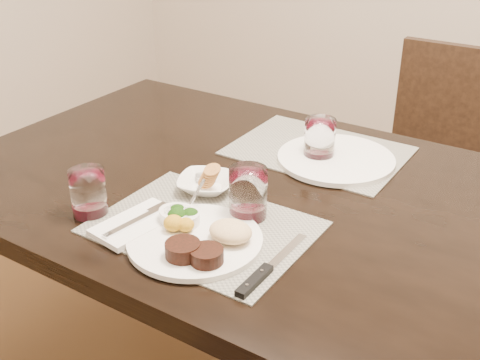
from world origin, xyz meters
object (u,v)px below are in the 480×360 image
Objects in this scene: dinner_plate at (199,239)px; far_plate at (336,159)px; steak_knife at (263,273)px; wine_glass_near at (248,195)px; chair_far at (438,159)px; cracker_bowl at (206,183)px.

dinner_plate is 0.53m from far_plate.
steak_knife and far_plate have the same top height.
dinner_plate is at bearing -97.17° from far_plate.
steak_knife is 0.23m from wine_glass_near.
far_plate is at bearing -98.04° from chair_far.
dinner_plate is 1.13× the size of steak_knife.
far_plate is at bearing 77.81° from dinner_plate.
wine_glass_near is at bearing 77.41° from dinner_plate.
chair_far is 1.27m from dinner_plate.
steak_knife is at bearing -11.35° from dinner_plate.
steak_knife is at bearing -79.80° from far_plate.
chair_far reaches higher than far_plate.
wine_glass_near reaches higher than cracker_bowl.
chair_far is 2.90× the size of far_plate.
steak_knife is 0.55m from far_plate.
steak_knife is (-0.00, -1.25, 0.26)m from chair_far.
cracker_bowl is 0.16m from wine_glass_near.
cracker_bowl is at bearing 161.88° from wine_glass_near.
dinner_plate is at bearing -57.75° from cracker_bowl.
cracker_bowl is at bearing -121.47° from far_plate.
wine_glass_near is (0.15, -0.05, 0.03)m from cracker_bowl.
dinner_plate is 0.16m from wine_glass_near.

